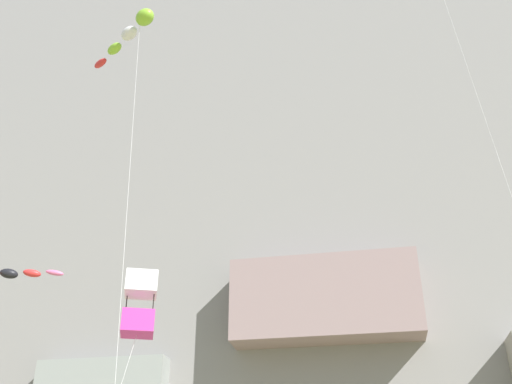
% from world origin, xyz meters
% --- Properties ---
extents(cliff_face, '(180.00, 28.49, 77.69)m').
position_xyz_m(cliff_face, '(0.04, 69.67, 38.75)').
color(cliff_face, gray).
rests_on(cliff_face, ground).
extents(kite_windsock_high_left, '(4.87, 4.48, 22.05)m').
position_xyz_m(kite_windsock_high_left, '(-4.62, 17.34, 21.50)').
color(kite_windsock_high_left, '#8CCC33').
rests_on(kite_windsock_high_left, ground).
extents(kite_box_high_center, '(1.41, 3.90, 11.50)m').
position_xyz_m(kite_box_high_center, '(-3.75, 18.97, 10.41)').
color(kite_box_high_center, white).
rests_on(kite_box_high_center, ground).
extents(kite_windsock_mid_right, '(6.28, 6.46, 21.55)m').
position_xyz_m(kite_windsock_mid_right, '(-23.52, 39.95, 20.89)').
color(kite_windsock_mid_right, red).
rests_on(kite_windsock_mid_right, ground).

